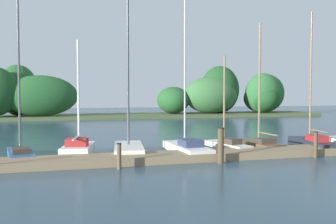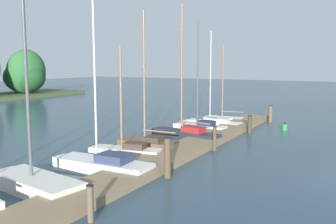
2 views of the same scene
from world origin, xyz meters
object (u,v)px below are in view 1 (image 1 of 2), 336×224
at_px(sailboat_3, 186,147).
at_px(mooring_piling_1, 119,156).
at_px(sailboat_0, 20,150).
at_px(sailboat_5, 260,142).
at_px(sailboat_4, 226,145).
at_px(sailboat_6, 311,142).
at_px(sailboat_1, 78,148).
at_px(mooring_piling_2, 221,145).
at_px(sailboat_2, 128,147).
at_px(mooring_piling_3, 316,145).

bearing_deg(sailboat_3, mooring_piling_1, 123.99).
relative_size(sailboat_0, sailboat_5, 1.17).
height_order(sailboat_4, sailboat_6, sailboat_6).
height_order(sailboat_1, mooring_piling_2, sailboat_1).
bearing_deg(sailboat_4, sailboat_5, -98.15).
height_order(sailboat_5, mooring_piling_1, sailboat_5).
distance_m(sailboat_0, mooring_piling_1, 5.63).
distance_m(sailboat_1, sailboat_3, 5.36).
height_order(sailboat_0, sailboat_4, sailboat_0).
relative_size(sailboat_2, sailboat_3, 1.01).
bearing_deg(sailboat_2, sailboat_5, -80.75).
xyz_separation_m(sailboat_4, mooring_piling_3, (3.26, -3.18, 0.30)).
height_order(sailboat_3, sailboat_5, sailboat_3).
xyz_separation_m(sailboat_5, mooring_piling_3, (1.08, -3.34, 0.26)).
relative_size(sailboat_4, mooring_piling_1, 4.83).
distance_m(sailboat_1, sailboat_4, 7.74).
bearing_deg(sailboat_1, sailboat_0, 100.27).
relative_size(sailboat_0, sailboat_2, 0.97).
bearing_deg(sailboat_2, mooring_piling_3, -102.29).
bearing_deg(sailboat_1, sailboat_2, -86.94).
height_order(sailboat_1, mooring_piling_1, sailboat_1).
distance_m(sailboat_5, sailboat_6, 2.87).
distance_m(sailboat_4, mooring_piling_2, 3.76).
bearing_deg(sailboat_0, sailboat_2, -103.79).
bearing_deg(sailboat_5, sailboat_3, 97.46).
height_order(sailboat_3, mooring_piling_2, sailboat_3).
bearing_deg(sailboat_5, sailboat_4, 92.19).
height_order(sailboat_2, sailboat_3, sailboat_2).
height_order(mooring_piling_2, mooring_piling_3, mooring_piling_2).
bearing_deg(sailboat_2, sailboat_6, -85.33).
height_order(sailboat_3, mooring_piling_3, sailboat_3).
bearing_deg(mooring_piling_3, sailboat_6, 56.75).
bearing_deg(sailboat_0, sailboat_5, -100.51).
bearing_deg(sailboat_0, mooring_piling_2, -122.51).
bearing_deg(sailboat_0, sailboat_4, -101.61).
xyz_separation_m(sailboat_2, sailboat_5, (7.47, 0.13, -0.04)).
relative_size(sailboat_0, sailboat_4, 1.60).
relative_size(sailboat_3, mooring_piling_3, 6.66).
height_order(sailboat_2, mooring_piling_3, sailboat_2).
bearing_deg(sailboat_2, mooring_piling_1, 172.32).
relative_size(sailboat_1, sailboat_2, 0.68).
relative_size(mooring_piling_1, mooring_piling_3, 0.85).
xyz_separation_m(sailboat_3, mooring_piling_1, (-3.81, -2.79, 0.16)).
bearing_deg(mooring_piling_3, sailboat_5, 107.99).
relative_size(sailboat_1, mooring_piling_3, 4.57).
distance_m(sailboat_1, sailboat_6, 12.71).
distance_m(sailboat_0, sailboat_4, 10.42).
height_order(sailboat_2, sailboat_6, sailboat_2).
height_order(sailboat_4, sailboat_5, sailboat_5).
xyz_separation_m(sailboat_0, mooring_piling_3, (13.67, -3.61, 0.23)).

